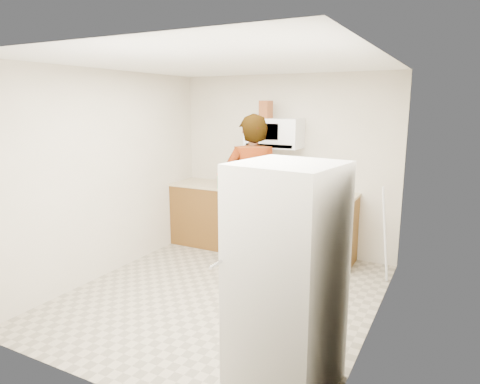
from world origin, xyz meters
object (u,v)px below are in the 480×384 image
Objects in this scene: person at (252,192)px; kettle at (327,186)px; gas_range at (269,220)px; microwave at (274,133)px; fridge at (286,278)px; saucepan at (260,180)px.

person reaches higher than kettle.
gas_range is 6.43× the size of kettle.
fridge is at bearing -64.89° from microwave.
microwave is (0.00, 0.13, 1.21)m from gas_range.
person reaches higher than gas_range.
fridge is (1.28, -2.73, -0.85)m from microwave.
fridge is at bearing -63.82° from gas_range.
saucepan is (-0.23, 0.05, -0.68)m from microwave.
microwave is at bearing -114.55° from person.
microwave reaches higher than saucepan.
person is 1.16× the size of fridge.
person is 2.48m from fridge.
fridge reaches higher than gas_range.
microwave is 4.33× the size of kettle.
person is (-0.02, -0.62, -0.71)m from microwave.
microwave is at bearing 122.47° from fridge.
fridge is at bearing -61.48° from saucepan.
gas_range reaches higher than saucepan.
gas_range is 1.22m from microwave.
gas_range is at bearing -90.00° from microwave.
fridge is (1.30, -2.10, -0.14)m from person.
kettle is (-0.51, 2.75, 0.17)m from fridge.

